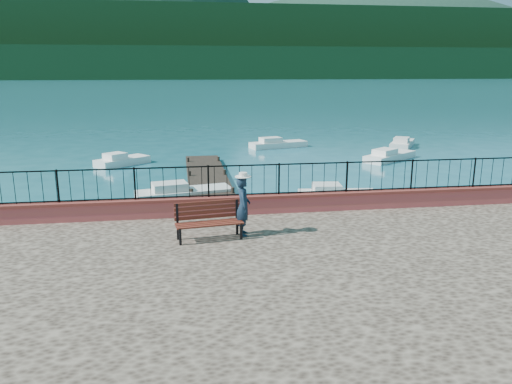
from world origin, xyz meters
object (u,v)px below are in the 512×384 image
object	(u,v)px
boat_3	(122,158)
boat_4	(278,142)
park_bench	(209,228)
boat_1	(338,192)
boat_0	(184,190)
person	(243,206)
boat_5	(402,142)
boat_2	(390,154)

from	to	relation	value
boat_3	boat_4	size ratio (longest dim) A/B	0.77
park_bench	boat_1	distance (m)	9.75
boat_0	boat_4	xyz separation A→B (m)	(7.04, 14.02, 0.00)
person	boat_5	world-z (taller)	person
park_bench	person	bearing A→B (deg)	5.56
boat_2	boat_5	size ratio (longest dim) A/B	1.15
boat_0	boat_2	bearing A→B (deg)	19.23
boat_0	boat_5	bearing A→B (deg)	26.73
boat_0	park_bench	bearing A→B (deg)	-98.19
boat_3	boat_5	world-z (taller)	same
boat_1	boat_4	xyz separation A→B (m)	(0.42, 15.50, 0.00)
park_bench	boat_5	world-z (taller)	park_bench
person	boat_4	size ratio (longest dim) A/B	0.38
boat_1	boat_5	world-z (taller)	same
park_bench	boat_2	xyz separation A→B (m)	(12.44, 16.92, -1.10)
boat_3	boat_5	size ratio (longest dim) A/B	0.86
boat_5	boat_0	bearing A→B (deg)	161.22
boat_5	boat_4	bearing A→B (deg)	115.70
person	boat_0	xyz separation A→B (m)	(-1.53, 8.84, -1.61)
boat_1	boat_4	world-z (taller)	same
boat_2	boat_3	bearing A→B (deg)	140.29
boat_0	boat_4	distance (m)	15.69
person	boat_3	size ratio (longest dim) A/B	0.50
boat_1	boat_4	distance (m)	15.50
boat_4	park_bench	bearing A→B (deg)	-120.53
boat_5	boat_1	bearing A→B (deg)	179.02
park_bench	person	distance (m)	1.09
boat_2	boat_1	bearing A→B (deg)	-161.20
park_bench	boat_0	world-z (taller)	park_bench
person	boat_5	size ratio (longest dim) A/B	0.43
boat_2	park_bench	bearing A→B (deg)	-163.06
park_bench	boat_5	bearing A→B (deg)	47.12
boat_0	boat_4	size ratio (longest dim) A/B	1.00
boat_1	boat_3	distance (m)	14.41
boat_4	boat_0	bearing A→B (deg)	-131.56
boat_0	boat_1	size ratio (longest dim) A/B	1.25
person	boat_0	bearing A→B (deg)	13.59
person	boat_1	world-z (taller)	person
boat_0	boat_1	bearing A→B (deg)	-24.42
boat_0	boat_5	world-z (taller)	same
boat_4	boat_2	bearing A→B (deg)	-60.77
boat_4	boat_5	bearing A→B (deg)	-21.82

